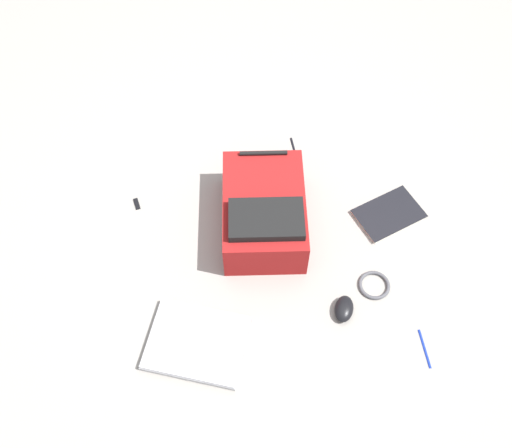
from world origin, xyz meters
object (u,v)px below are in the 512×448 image
object	(u,v)px
book_comic	(389,214)
laptop	(197,343)
usb_stick	(137,204)
computer_mouse	(344,309)
pen_blue	(295,151)
pen_black	(425,348)
backpack	(265,212)
cable_coil	(374,285)

from	to	relation	value
book_comic	laptop	bearing A→B (deg)	-147.68
laptop	usb_stick	distance (m)	0.65
computer_mouse	book_comic	bearing A→B (deg)	75.96
computer_mouse	pen_blue	xyz separation A→B (m)	(-0.10, 0.74, -0.02)
computer_mouse	usb_stick	bearing A→B (deg)	163.02
computer_mouse	pen_blue	distance (m)	0.75
pen_blue	pen_black	bearing A→B (deg)	-68.13
pen_black	pen_blue	size ratio (longest dim) A/B	0.94
backpack	pen_blue	bearing A→B (deg)	66.67
laptop	pen_black	distance (m)	0.79
backpack	book_comic	distance (m)	0.50
pen_blue	computer_mouse	bearing A→B (deg)	-82.35
backpack	computer_mouse	xyz separation A→B (m)	(0.25, -0.38, -0.07)
laptop	cable_coil	distance (m)	0.68
backpack	pen_black	world-z (taller)	backpack
book_comic	pen_black	size ratio (longest dim) A/B	2.15
pen_blue	usb_stick	world-z (taller)	pen_blue
computer_mouse	pen_blue	world-z (taller)	computer_mouse
laptop	pen_blue	distance (m)	0.93
book_comic	usb_stick	size ratio (longest dim) A/B	5.56
laptop	computer_mouse	size ratio (longest dim) A/B	3.80
backpack	laptop	xyz separation A→B (m)	(-0.27, -0.47, -0.08)
pen_black	book_comic	bearing A→B (deg)	92.29
laptop	computer_mouse	world-z (taller)	computer_mouse
computer_mouse	pen_black	bearing A→B (deg)	-14.06
pen_black	pen_blue	world-z (taller)	same
backpack	pen_blue	world-z (taller)	backpack
backpack	pen_black	xyz separation A→B (m)	(0.52, -0.54, -0.09)
cable_coil	usb_stick	bearing A→B (deg)	154.49
computer_mouse	pen_black	distance (m)	0.31
backpack	laptop	bearing A→B (deg)	-120.01
laptop	book_comic	world-z (taller)	laptop
laptop	pen_black	world-z (taller)	laptop
book_comic	pen_black	distance (m)	0.55
laptop	pen_blue	size ratio (longest dim) A/B	2.65
computer_mouse	laptop	bearing A→B (deg)	-153.15
laptop	computer_mouse	xyz separation A→B (m)	(0.53, 0.09, 0.01)
backpack	pen_blue	xyz separation A→B (m)	(0.15, 0.36, -0.09)
cable_coil	usb_stick	size ratio (longest dim) A/B	2.16
laptop	usb_stick	size ratio (longest dim) A/B	7.25
cable_coil	pen_blue	distance (m)	0.69
usb_stick	book_comic	bearing A→B (deg)	-6.89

